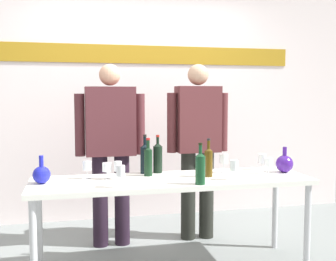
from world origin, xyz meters
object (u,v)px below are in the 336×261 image
Objects in this scene: presenter_right at (198,140)px; wine_glass_right_1 at (234,166)px; wine_bottle_1 at (145,157)px; wine_glass_left_2 at (87,166)px; wine_glass_left_3 at (121,171)px; presenter_left at (111,142)px; wine_glass_left_1 at (107,167)px; wine_bottle_4 at (158,157)px; display_table at (172,186)px; wine_glass_left_0 at (118,167)px; wine_glass_right_3 at (262,159)px; wine_bottle_0 at (200,167)px; wine_glass_right_0 at (268,163)px; decanter_blue_left at (42,174)px; wine_glass_right_2 at (224,159)px; wine_bottle_3 at (209,161)px; decanter_blue_right at (284,163)px; wine_bottle_2 at (148,160)px.

presenter_right is 11.05× the size of wine_glass_right_1.
wine_bottle_1 is 0.49m from wine_glass_left_2.
wine_glass_left_2 is at bearing 120.11° from wine_glass_left_3.
presenter_left reaches higher than wine_glass_left_1.
wine_glass_right_1 is (0.51, -0.42, -0.03)m from wine_bottle_4.
wine_glass_left_3 is at bearing -151.69° from display_table.
wine_glass_left_0 is 1.27m from wine_glass_right_3.
wine_glass_left_2 is at bearing 153.32° from wine_bottle_0.
decanter_blue_left is at bearing 178.73° from wine_glass_right_0.
wine_glass_left_2 is at bearing -113.63° from presenter_left.
wine_glass_right_0 is 0.36m from wine_glass_right_2.
presenter_left is (-0.42, 0.68, 0.28)m from display_table.
decanter_blue_right is at bearing 2.55° from wine_bottle_3.
wine_glass_right_3 is (1.02, -0.08, -0.04)m from wine_bottle_1.
wine_glass_left_2 is 1.13m from wine_glass_right_2.
wine_bottle_4 reaches higher than wine_bottle_2.
wine_bottle_3 is 0.76m from wine_glass_left_3.
wine_glass_left_2 reaches higher than wine_glass_right_0.
decanter_blue_left reaches higher than wine_glass_left_3.
wine_bottle_3 reaches higher than wine_glass_left_2.
wine_glass_right_3 is (0.40, 0.34, -0.01)m from wine_glass_right_1.
wine_glass_left_3 is (-0.26, -0.49, -0.02)m from wine_bottle_1.
display_table is 7.07× the size of wine_bottle_3.
presenter_right is 5.53× the size of wine_bottle_0.
wine_bottle_2 is 0.48m from wine_glass_left_2.
wine_glass_left_2 is (-0.15, 0.06, 0.01)m from wine_glass_left_1.
wine_bottle_2 is at bearing 10.41° from wine_glass_left_1.
presenter_right is at bearing 92.08° from wine_glass_right_1.
wine_bottle_3 is at bearing -177.45° from decanter_blue_right.
wine_glass_right_0 is 0.95× the size of wine_glass_right_3.
wine_glass_left_2 is at bearing 160.43° from wine_glass_left_0.
presenter_left is at bearing 148.74° from wine_glass_right_2.
wine_bottle_3 is (0.47, -0.25, -0.01)m from wine_bottle_1.
wine_glass_right_2 is at bearing 84.20° from wine_glass_right_1.
decanter_blue_right is 0.51m from wine_glass_right_2.
wine_glass_right_3 is (1.26, -0.50, -0.12)m from presenter_left.
wine_bottle_4 reaches higher than wine_glass_right_3.
wine_glass_right_1 is (0.45, -0.16, 0.17)m from display_table.
wine_bottle_3 reaches higher than wine_bottle_0.
decanter_blue_right reaches higher than wine_glass_right_2.
wine_bottle_0 is 0.96× the size of wine_bottle_4.
wine_glass_right_1 reaches higher than wine_glass_left_2.
wine_glass_right_3 reaches higher than wine_glass_right_0.
wine_bottle_2 is 0.97× the size of wine_bottle_4.
decanter_blue_left is at bearing -175.86° from wine_glass_right_2.
wine_glass_right_0 is at bearing -29.26° from presenter_left.
wine_bottle_3 reaches higher than display_table.
wine_glass_left_2 is at bearing -179.86° from wine_bottle_2.
wine_bottle_1 reaches higher than wine_glass_left_2.
wine_bottle_0 reaches higher than wine_glass_right_0.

